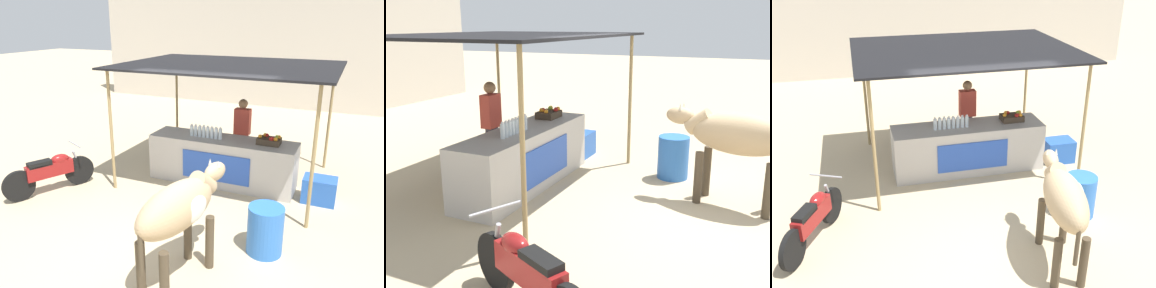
{
  "view_description": "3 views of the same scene",
  "coord_description": "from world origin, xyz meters",
  "views": [
    {
      "loc": [
        2.38,
        -4.66,
        3.27
      ],
      "look_at": [
        -0.37,
        1.5,
        1.01
      ],
      "focal_mm": 35.0,
      "sensor_mm": 36.0,
      "label": 1
    },
    {
      "loc": [
        -5.96,
        -1.47,
        2.58
      ],
      "look_at": [
        -0.14,
        1.19,
        0.86
      ],
      "focal_mm": 42.0,
      "sensor_mm": 36.0,
      "label": 2
    },
    {
      "loc": [
        -2.09,
        -5.76,
        4.3
      ],
      "look_at": [
        -0.28,
        1.41,
        0.94
      ],
      "focal_mm": 42.0,
      "sensor_mm": 36.0,
      "label": 3
    }
  ],
  "objects": [
    {
      "name": "ground_plane",
      "position": [
        0.0,
        0.0,
        0.0
      ],
      "size": [
        60.0,
        60.0,
        0.0
      ],
      "primitive_type": "plane",
      "color": "tan"
    },
    {
      "name": "cooler_box",
      "position": [
        1.96,
        2.1,
        0.24
      ],
      "size": [
        0.6,
        0.44,
        0.48
      ],
      "primitive_type": "cube",
      "color": "blue",
      "rests_on": "ground"
    },
    {
      "name": "motorcycle_parked",
      "position": [
        -2.91,
        0.41,
        0.43
      ],
      "size": [
        0.91,
        1.66,
        0.9
      ],
      "color": "black",
      "rests_on": "ground"
    },
    {
      "name": "vendor_behind_counter",
      "position": [
        0.18,
        2.95,
        0.85
      ],
      "size": [
        0.34,
        0.22,
        1.65
      ],
      "color": "#383842",
      "rests_on": "ground"
    },
    {
      "name": "water_barrel",
      "position": [
        1.41,
        0.1,
        0.36
      ],
      "size": [
        0.52,
        0.52,
        0.73
      ],
      "primitive_type": "cylinder",
      "color": "blue",
      "rests_on": "ground"
    },
    {
      "name": "stall_counter",
      "position": [
        0.0,
        2.2,
        0.48
      ],
      "size": [
        3.0,
        0.82,
        0.96
      ],
      "color": "#B2ADA8",
      "rests_on": "ground"
    },
    {
      "name": "stall_awning",
      "position": [
        0.0,
        2.5,
        2.33
      ],
      "size": [
        4.2,
        3.2,
        2.42
      ],
      "color": "black",
      "rests_on": "ground"
    },
    {
      "name": "cow",
      "position": [
        0.55,
        -0.93,
        1.03
      ],
      "size": [
        0.77,
        1.85,
        1.44
      ],
      "color": "tan",
      "rests_on": "ground"
    },
    {
      "name": "water_bottle_row",
      "position": [
        -0.35,
        2.15,
        1.07
      ],
      "size": [
        0.7,
        0.07,
        0.25
      ],
      "color": "silver",
      "rests_on": "stall_counter"
    },
    {
      "name": "fruit_crate",
      "position": [
        0.94,
        2.25,
        1.04
      ],
      "size": [
        0.44,
        0.32,
        0.18
      ],
      "color": "#3F3326",
      "rests_on": "stall_counter"
    }
  ]
}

